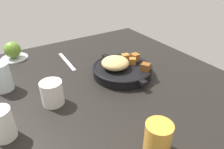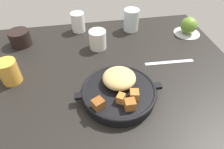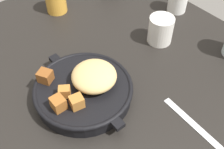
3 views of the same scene
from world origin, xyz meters
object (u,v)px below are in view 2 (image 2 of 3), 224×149
object	(u,v)px
butter_knife	(169,62)
coffee_mug_dark	(20,38)
cast_iron_skillet	(119,91)
ceramic_mug_white	(98,40)
water_glass_tall	(131,20)
juice_glass_amber	(9,72)
white_creamer_pitcher	(78,22)
red_apple	(189,25)

from	to	relation	value
butter_knife	coffee_mug_dark	xyz separation A→B (cm)	(-61.43, 24.19, 3.19)
cast_iron_skillet	ceramic_mug_white	distance (cm)	30.50
water_glass_tall	juice_glass_amber	distance (cm)	59.22
water_glass_tall	white_creamer_pitcher	bearing A→B (deg)	172.41
juice_glass_amber	coffee_mug_dark	size ratio (longest dim) A/B	0.97
cast_iron_skillet	white_creamer_pitcher	bearing A→B (deg)	103.27
water_glass_tall	coffee_mug_dark	bearing A→B (deg)	-175.26
white_creamer_pitcher	ceramic_mug_white	bearing A→B (deg)	-64.98
red_apple	juice_glass_amber	bearing A→B (deg)	-165.38
juice_glass_amber	coffee_mug_dark	distance (cm)	24.46
red_apple	water_glass_tall	distance (cm)	27.61
butter_knife	white_creamer_pitcher	xyz separation A→B (cm)	(-35.07, 31.95, 4.49)
white_creamer_pitcher	cast_iron_skillet	bearing A→B (deg)	-76.73
red_apple	juice_glass_amber	size ratio (longest dim) A/B	0.86
juice_glass_amber	white_creamer_pitcher	bearing A→B (deg)	51.13
red_apple	ceramic_mug_white	size ratio (longest dim) A/B	0.93
ceramic_mug_white	juice_glass_amber	xyz separation A→B (cm)	(-33.59, -15.84, 0.30)
butter_knife	ceramic_mug_white	distance (cm)	31.80
butter_knife	cast_iron_skillet	bearing A→B (deg)	-146.10
red_apple	white_creamer_pitcher	xyz separation A→B (cm)	(-52.09, 11.84, 0.22)
cast_iron_skillet	juice_glass_amber	size ratio (longest dim) A/B	3.27
cast_iron_skillet	coffee_mug_dark	size ratio (longest dim) A/B	3.18
white_creamer_pitcher	red_apple	bearing A→B (deg)	-12.81
cast_iron_skillet	red_apple	distance (cm)	53.87
coffee_mug_dark	water_glass_tall	bearing A→B (deg)	4.74
cast_iron_skillet	white_creamer_pitcher	size ratio (longest dim) A/B	3.12
coffee_mug_dark	juice_glass_amber	bearing A→B (deg)	-89.04
butter_knife	juice_glass_amber	xyz separation A→B (cm)	(-61.02, -0.25, 4.27)
cast_iron_skillet	red_apple	xyz separation A→B (cm)	(41.09, 34.81, 1.43)
red_apple	ceramic_mug_white	world-z (taller)	same
juice_glass_amber	butter_knife	bearing A→B (deg)	0.23
white_creamer_pitcher	juice_glass_amber	size ratio (longest dim) A/B	1.05
water_glass_tall	juice_glass_amber	xyz separation A→B (cm)	(-51.76, -28.76, -0.83)
cast_iron_skillet	ceramic_mug_white	world-z (taller)	cast_iron_skillet
white_creamer_pitcher	water_glass_tall	bearing A→B (deg)	-7.59
butter_knife	juice_glass_amber	distance (cm)	61.17
water_glass_tall	white_creamer_pitcher	size ratio (longest dim) A/B	1.13
ceramic_mug_white	coffee_mug_dark	bearing A→B (deg)	165.81
white_creamer_pitcher	coffee_mug_dark	world-z (taller)	white_creamer_pitcher
cast_iron_skillet	juice_glass_amber	distance (cm)	39.71
water_glass_tall	red_apple	bearing A→B (deg)	-17.73
cast_iron_skillet	butter_knife	size ratio (longest dim) A/B	1.43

